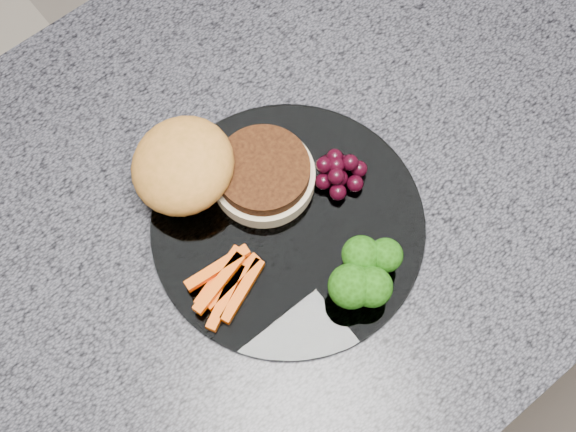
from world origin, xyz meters
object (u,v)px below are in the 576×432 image
at_px(plate, 288,225).
at_px(burger, 212,171).
at_px(grape_bunch, 339,171).
at_px(island_cabinet, 327,279).

relative_size(plate, burger, 1.39).
bearing_deg(burger, plate, -48.33).
distance_m(plate, burger, 0.09).
bearing_deg(burger, grape_bunch, -14.44).
bearing_deg(island_cabinet, burger, 162.55).
xyz_separation_m(plate, burger, (-0.03, 0.08, 0.03)).
height_order(island_cabinet, burger, burger).
distance_m(island_cabinet, plate, 0.49).
distance_m(plate, grape_bunch, 0.07).
height_order(plate, burger, burger).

